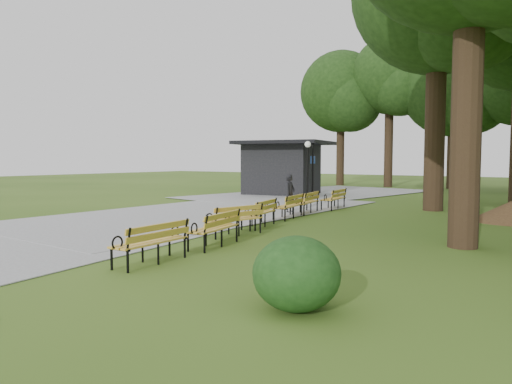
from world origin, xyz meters
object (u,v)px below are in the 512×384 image
Objects in this scene: lamp_post at (308,158)px; bench_2 at (234,220)px; bench_1 at (214,229)px; bench_5 at (306,202)px; bench_4 at (288,206)px; bench_6 at (333,199)px; bench_0 at (150,242)px; kiosk at (282,168)px; bench_3 at (258,213)px; person at (290,193)px.

bench_2 is (3.80, -11.30, -1.76)m from lamp_post.
bench_1 is (4.44, -12.94, -1.76)m from lamp_post.
bench_4 is at bearing -3.05° from bench_5.
bench_6 is at bearing -47.52° from lamp_post.
bench_2 is at bearing -171.09° from bench_0.
kiosk reaches higher than bench_3.
bench_3 is at bearing -155.79° from bench_2.
bench_1 is at bearing -73.96° from kiosk.
bench_3 is 1.00× the size of bench_6.
bench_0 and bench_1 have the same top height.
bench_5 is (-0.20, 1.69, 0.00)m from bench_4.
kiosk reaches higher than person.
bench_4 is 1.00× the size of bench_6.
bench_3 is at bearing -71.46° from kiosk.
bench_2 is 1.81m from bench_3.
bench_6 is at bearing -175.36° from bench_0.
bench_0 is 2.23m from bench_1.
bench_5 is (-0.91, 5.82, 0.00)m from bench_2.
bench_3 is at bearing -174.01° from bench_1.
bench_0 and bench_4 have the same top height.
bench_6 is at bearing 171.07° from bench_4.
kiosk reaches higher than bench_6.
bench_0 is 1.00× the size of bench_4.
bench_4 and bench_5 have the same top height.
bench_2 is 1.00× the size of bench_5.
bench_1 is (-0.17, 2.23, 0.00)m from bench_0.
lamp_post is at bearing -49.13° from kiosk.
bench_2 is 4.19m from bench_4.
bench_1 is at bearing -71.07° from lamp_post.
bench_0 is 3.95m from bench_2.
bench_0 is at bearing 24.12° from bench_2.
person is 0.81× the size of bench_4.
bench_4 and bench_6 have the same top height.
bench_4 is at bearing -5.60° from bench_6.
lamp_post is at bearing -172.80° from bench_3.
lamp_post is at bearing -166.10° from bench_4.
kiosk is 17.29m from bench_1.
bench_6 is (-1.54, 11.82, 0.00)m from bench_0.
bench_3 is (-1.17, 5.64, 0.00)m from bench_0.
bench_5 is (-1.54, 7.46, 0.00)m from bench_1.
bench_2 is at bearing -0.84° from bench_3.
kiosk is at bearing -156.77° from bench_4.
lamp_post is 1.60× the size of bench_2.
bench_4 is at bearing -177.34° from bench_1.
person reaches higher than bench_4.
person is 0.81× the size of bench_0.
bench_2 is (6.95, -13.85, -1.15)m from kiosk.
person is 4.12m from bench_3.
bench_6 is at bearing -162.25° from bench_2.
bench_6 is (0.81, 2.24, -0.33)m from person.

